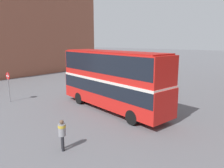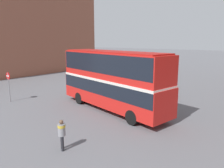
{
  "view_description": "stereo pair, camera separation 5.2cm",
  "coord_description": "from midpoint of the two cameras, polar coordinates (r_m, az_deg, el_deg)",
  "views": [
    {
      "loc": [
        11.21,
        -13.82,
        5.65
      ],
      "look_at": [
        0.24,
        -0.37,
        2.17
      ],
      "focal_mm": 35.0,
      "sensor_mm": 36.0,
      "label": 1
    },
    {
      "loc": [
        11.25,
        -13.78,
        5.65
      ],
      "look_at": [
        0.24,
        -0.37,
        2.17
      ],
      "focal_mm": 35.0,
      "sensor_mm": 36.0,
      "label": 2
    }
  ],
  "objects": [
    {
      "name": "pedestrian_foreground",
      "position": [
        11.82,
        -13.04,
        -12.06
      ],
      "size": [
        0.56,
        0.56,
        1.65
      ],
      "rotation": [
        0.0,
        0.0,
        4.15
      ],
      "color": "#232328",
      "rests_on": "ground_plane"
    },
    {
      "name": "double_decker_bus",
      "position": [
        17.6,
        -0.08,
        1.87
      ],
      "size": [
        10.93,
        4.37,
        4.81
      ],
      "rotation": [
        0.0,
        0.0,
        -0.18
      ],
      "color": "red",
      "rests_on": "ground_plane"
    },
    {
      "name": "building_row_left",
      "position": [
        41.16,
        -25.15,
        13.42
      ],
      "size": [
        9.83,
        30.58,
        15.76
      ],
      "color": "#935642",
      "rests_on": "ground_plane"
    },
    {
      "name": "parked_car_kerb_near",
      "position": [
        34.58,
        7.47,
        3.16
      ],
      "size": [
        4.53,
        2.6,
        1.55
      ],
      "rotation": [
        0.0,
        0.0,
        -0.21
      ],
      "color": "slate",
      "rests_on": "ground_plane"
    },
    {
      "name": "ground_plane",
      "position": [
        18.67,
        0.07,
        -6.27
      ],
      "size": [
        240.0,
        240.0,
        0.0
      ],
      "primitive_type": "plane",
      "color": "slate"
    },
    {
      "name": "no_entry_sign",
      "position": [
        22.26,
        -25.52,
        0.49
      ],
      "size": [
        0.68,
        0.08,
        2.78
      ],
      "color": "gray",
      "rests_on": "ground_plane"
    }
  ]
}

